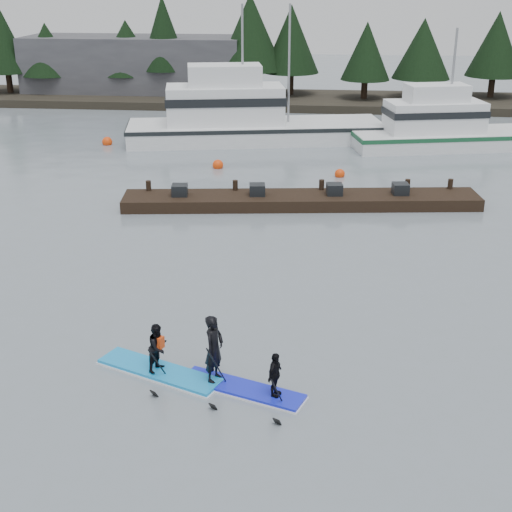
# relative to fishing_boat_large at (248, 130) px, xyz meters

# --- Properties ---
(ground) EXTENTS (160.00, 160.00, 0.00)m
(ground) POSITION_rel_fishing_boat_large_xyz_m (2.74, -28.24, -0.68)
(ground) COLOR gray
(ground) RESTS_ON ground
(far_shore) EXTENTS (70.00, 8.00, 0.60)m
(far_shore) POSITION_rel_fishing_boat_large_xyz_m (2.74, 13.76, -0.38)
(far_shore) COLOR #2D281E
(far_shore) RESTS_ON ground
(treeline) EXTENTS (60.00, 4.00, 8.00)m
(treeline) POSITION_rel_fishing_boat_large_xyz_m (2.74, 13.76, -0.68)
(treeline) COLOR black
(treeline) RESTS_ON ground
(waterfront_building) EXTENTS (18.00, 6.00, 5.00)m
(waterfront_building) POSITION_rel_fishing_boat_large_xyz_m (-11.26, 15.76, 1.82)
(waterfront_building) COLOR #4C4C51
(waterfront_building) RESTS_ON ground
(fishing_boat_large) EXTENTS (16.40, 7.34, 9.15)m
(fishing_boat_large) POSITION_rel_fishing_boat_large_xyz_m (0.00, 0.00, 0.00)
(fishing_boat_large) COLOR white
(fishing_boat_large) RESTS_ON ground
(fishing_boat_medium) EXTENTS (13.10, 6.31, 7.77)m
(fishing_boat_medium) POSITION_rel_fishing_boat_large_xyz_m (12.45, -0.50, -0.15)
(fishing_boat_medium) COLOR white
(fishing_boat_medium) RESTS_ON ground
(floating_dock) EXTENTS (16.25, 4.07, 0.54)m
(floating_dock) POSITION_rel_fishing_boat_large_xyz_m (3.90, -13.16, -0.41)
(floating_dock) COLOR black
(floating_dock) RESTS_ON ground
(buoy_a) EXTENTS (0.62, 0.62, 0.62)m
(buoy_a) POSITION_rel_fishing_boat_large_xyz_m (-8.53, -1.90, -0.68)
(buoy_a) COLOR #E83E0B
(buoy_a) RESTS_ON ground
(buoy_d) EXTENTS (0.53, 0.53, 0.53)m
(buoy_d) POSITION_rel_fishing_boat_large_xyz_m (5.70, -7.94, -0.68)
(buoy_d) COLOR #E83E0B
(buoy_d) RESTS_ON ground
(buoy_b) EXTENTS (0.59, 0.59, 0.59)m
(buoy_b) POSITION_rel_fishing_boat_large_xyz_m (-0.88, -6.81, -0.68)
(buoy_b) COLOR #E83E0B
(buoy_b) RESTS_ON ground
(buoy_c) EXTENTS (0.63, 0.63, 0.63)m
(buoy_c) POSITION_rel_fishing_boat_large_xyz_m (16.00, -0.28, -0.68)
(buoy_c) COLOR #E83E0B
(buoy_c) RESTS_ON ground
(paddleboard_solo) EXTENTS (3.57, 2.19, 1.88)m
(paddleboard_solo) POSITION_rel_fishing_boat_large_xyz_m (0.76, -28.15, -0.23)
(paddleboard_solo) COLOR #178DD8
(paddleboard_solo) RESTS_ON ground
(paddleboard_duo) EXTENTS (3.32, 1.91, 2.43)m
(paddleboard_duo) POSITION_rel_fishing_boat_large_xyz_m (2.86, -28.69, 0.01)
(paddleboard_duo) COLOR #1723D8
(paddleboard_duo) RESTS_ON ground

